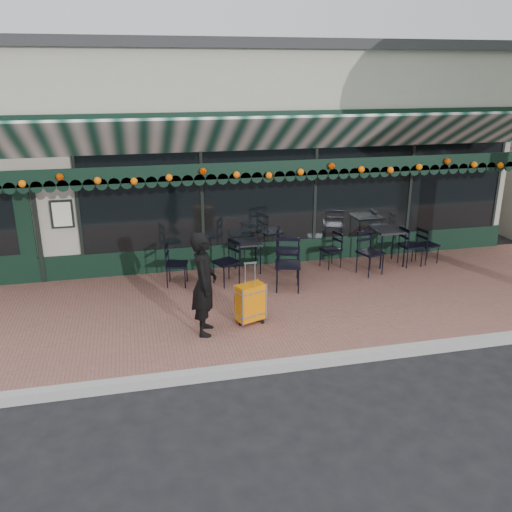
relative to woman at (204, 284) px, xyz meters
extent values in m
plane|color=black|center=(1.38, -1.08, -0.98)|extent=(80.00, 80.00, 0.00)
cube|color=brown|center=(1.38, 0.92, -0.90)|extent=(18.00, 4.00, 0.15)
cube|color=#9E9E99|center=(1.38, -1.16, -0.90)|extent=(18.00, 0.16, 0.15)
cube|color=gray|center=(1.38, 6.92, 1.27)|extent=(12.00, 8.00, 4.50)
cube|color=black|center=(2.58, 2.90, 0.67)|extent=(9.20, 0.04, 2.00)
cube|color=black|center=(-3.42, 2.90, 0.27)|extent=(1.10, 0.07, 2.20)
cube|color=silver|center=(-2.32, 2.86, 0.52)|extent=(0.42, 0.04, 0.55)
cube|color=black|center=(1.38, 1.44, 1.48)|extent=(12.00, 0.03, 0.28)
cylinder|color=orange|center=(1.38, 1.38, 1.46)|extent=(11.60, 0.12, 0.12)
imported|color=black|center=(0.00, 0.00, 0.00)|extent=(0.51, 0.67, 1.66)
cube|color=orange|center=(0.77, 0.18, -0.46)|extent=(0.52, 0.40, 0.61)
cube|color=black|center=(0.77, 0.18, -0.80)|extent=(0.52, 0.40, 0.06)
cube|color=silver|center=(0.77, 0.18, 0.03)|extent=(0.20, 0.10, 0.38)
cube|color=black|center=(4.25, 2.31, -0.07)|extent=(0.63, 0.63, 0.04)
cylinder|color=black|center=(3.99, 2.05, -0.46)|extent=(0.03, 0.03, 0.74)
cylinder|color=black|center=(4.51, 2.05, -0.46)|extent=(0.03, 0.03, 0.74)
cylinder|color=black|center=(3.99, 2.58, -0.46)|extent=(0.03, 0.03, 0.74)
cylinder|color=black|center=(4.51, 2.58, -0.46)|extent=(0.03, 0.03, 0.74)
cube|color=black|center=(1.24, 2.54, -0.20)|extent=(0.52, 0.52, 0.03)
cylinder|color=black|center=(1.03, 2.33, -0.53)|extent=(0.03, 0.03, 0.61)
cylinder|color=black|center=(1.46, 2.33, -0.53)|extent=(0.03, 0.03, 0.61)
cylinder|color=black|center=(1.03, 2.76, -0.53)|extent=(0.03, 0.03, 0.61)
cylinder|color=black|center=(1.46, 2.76, -0.53)|extent=(0.03, 0.03, 0.61)
camera|label=1|loc=(-0.99, -7.76, 3.13)|focal=38.00mm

